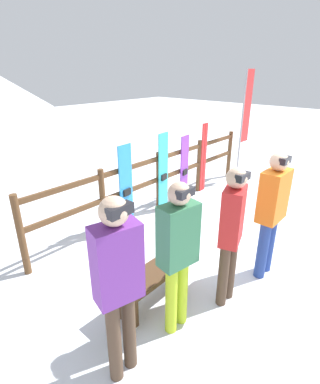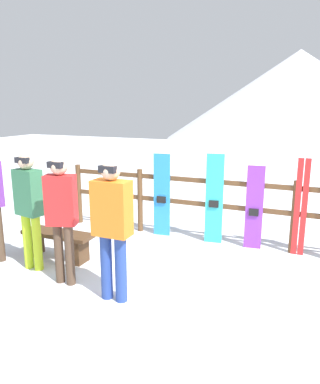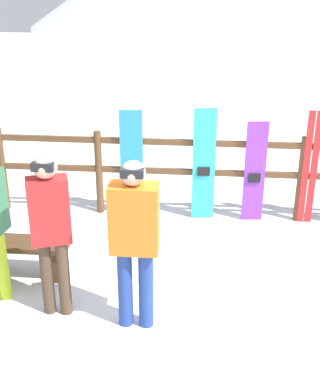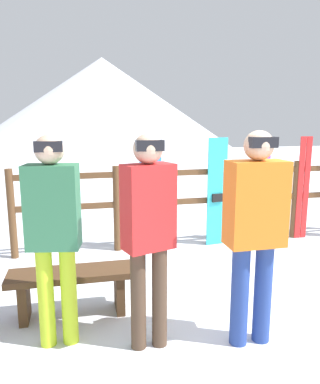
{
  "view_description": "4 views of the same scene",
  "coord_description": "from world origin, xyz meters",
  "px_view_note": "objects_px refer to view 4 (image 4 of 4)",
  "views": [
    {
      "loc": [
        -4.16,
        -1.79,
        2.7
      ],
      "look_at": [
        -0.89,
        1.12,
        0.89
      ],
      "focal_mm": 28.0,
      "sensor_mm": 36.0,
      "label": 1
    },
    {
      "loc": [
        1.66,
        -4.27,
        2.41
      ],
      "look_at": [
        -0.68,
        1.24,
        1.0
      ],
      "focal_mm": 35.0,
      "sensor_mm": 36.0,
      "label": 2
    },
    {
      "loc": [
        0.08,
        -4.88,
        3.45
      ],
      "look_at": [
        -0.44,
        0.95,
        0.8
      ],
      "focal_mm": 50.0,
      "sensor_mm": 36.0,
      "label": 3
    },
    {
      "loc": [
        -1.91,
        -3.16,
        1.85
      ],
      "look_at": [
        -1.01,
        0.88,
        1.04
      ],
      "focal_mm": 35.0,
      "sensor_mm": 36.0,
      "label": 4
    }
  ],
  "objects_px": {
    "bench": "(72,283)",
    "snowboard_blue": "(151,197)",
    "person_orange": "(255,224)",
    "snowboard_purple": "(260,196)",
    "person_plaid_green": "(54,226)",
    "snowboard_cyan": "(217,192)",
    "ski_pair_red": "(303,188)",
    "person_red": "(149,225)"
  },
  "relations": [
    {
      "from": "person_red",
      "to": "snowboard_blue",
      "type": "height_order",
      "value": "person_red"
    },
    {
      "from": "bench",
      "to": "ski_pair_red",
      "type": "distance_m",
      "value": 3.89
    },
    {
      "from": "person_red",
      "to": "snowboard_blue",
      "type": "distance_m",
      "value": 2.37
    },
    {
      "from": "bench",
      "to": "snowboard_cyan",
      "type": "height_order",
      "value": "snowboard_cyan"
    },
    {
      "from": "person_orange",
      "to": "ski_pair_red",
      "type": "height_order",
      "value": "person_orange"
    },
    {
      "from": "person_plaid_green",
      "to": "person_red",
      "type": "relative_size",
      "value": 0.99
    },
    {
      "from": "snowboard_cyan",
      "to": "ski_pair_red",
      "type": "height_order",
      "value": "ski_pair_red"
    },
    {
      "from": "person_orange",
      "to": "snowboard_purple",
      "type": "relative_size",
      "value": 1.24
    },
    {
      "from": "person_orange",
      "to": "snowboard_cyan",
      "type": "height_order",
      "value": "person_orange"
    },
    {
      "from": "snowboard_blue",
      "to": "ski_pair_red",
      "type": "xyz_separation_m",
      "value": [
        2.4,
        0.0,
        0.03
      ]
    },
    {
      "from": "person_orange",
      "to": "person_red",
      "type": "distance_m",
      "value": 0.85
    },
    {
      "from": "person_red",
      "to": "snowboard_purple",
      "type": "relative_size",
      "value": 1.22
    },
    {
      "from": "snowboard_purple",
      "to": "ski_pair_red",
      "type": "height_order",
      "value": "ski_pair_red"
    },
    {
      "from": "person_red",
      "to": "snowboard_blue",
      "type": "xyz_separation_m",
      "value": [
        0.47,
        2.31,
        -0.27
      ]
    },
    {
      "from": "person_plaid_green",
      "to": "ski_pair_red",
      "type": "bearing_deg",
      "value": 30.41
    },
    {
      "from": "snowboard_blue",
      "to": "person_red",
      "type": "bearing_deg",
      "value": -101.49
    },
    {
      "from": "person_orange",
      "to": "ski_pair_red",
      "type": "xyz_separation_m",
      "value": [
        2.04,
        2.43,
        -0.23
      ]
    },
    {
      "from": "person_orange",
      "to": "snowboard_purple",
      "type": "xyz_separation_m",
      "value": [
        1.31,
        2.43,
        -0.31
      ]
    },
    {
      "from": "person_orange",
      "to": "person_red",
      "type": "relative_size",
      "value": 1.01
    },
    {
      "from": "bench",
      "to": "snowboard_blue",
      "type": "bearing_deg",
      "value": 56.91
    },
    {
      "from": "person_red",
      "to": "person_plaid_green",
      "type": "bearing_deg",
      "value": 164.6
    },
    {
      "from": "person_orange",
      "to": "snowboard_blue",
      "type": "bearing_deg",
      "value": 98.6
    },
    {
      "from": "person_orange",
      "to": "snowboard_purple",
      "type": "distance_m",
      "value": 2.78
    },
    {
      "from": "person_plaid_green",
      "to": "snowboard_cyan",
      "type": "distance_m",
      "value": 3.04
    },
    {
      "from": "person_plaid_green",
      "to": "snowboard_cyan",
      "type": "xyz_separation_m",
      "value": [
        2.18,
        2.11,
        -0.23
      ]
    },
    {
      "from": "person_orange",
      "to": "snowboard_cyan",
      "type": "relative_size",
      "value": 1.11
    },
    {
      "from": "person_plaid_green",
      "to": "person_red",
      "type": "bearing_deg",
      "value": -15.4
    },
    {
      "from": "bench",
      "to": "snowboard_purple",
      "type": "bearing_deg",
      "value": 31.03
    },
    {
      "from": "person_plaid_green",
      "to": "snowboard_blue",
      "type": "xyz_separation_m",
      "value": [
        1.19,
        2.11,
        -0.26
      ]
    },
    {
      "from": "bench",
      "to": "person_red",
      "type": "relative_size",
      "value": 0.68
    },
    {
      "from": "bench",
      "to": "person_orange",
      "type": "distance_m",
      "value": 1.78
    },
    {
      "from": "ski_pair_red",
      "to": "snowboard_purple",
      "type": "bearing_deg",
      "value": -179.73
    },
    {
      "from": "bench",
      "to": "person_plaid_green",
      "type": "distance_m",
      "value": 0.84
    },
    {
      "from": "snowboard_purple",
      "to": "ski_pair_red",
      "type": "distance_m",
      "value": 0.73
    },
    {
      "from": "snowboard_purple",
      "to": "snowboard_blue",
      "type": "bearing_deg",
      "value": 180.0
    },
    {
      "from": "ski_pair_red",
      "to": "snowboard_blue",
      "type": "bearing_deg",
      "value": -179.92
    },
    {
      "from": "person_orange",
      "to": "snowboard_cyan",
      "type": "xyz_separation_m",
      "value": [
        0.62,
        2.43,
        -0.23
      ]
    },
    {
      "from": "person_plaid_green",
      "to": "snowboard_blue",
      "type": "height_order",
      "value": "person_plaid_green"
    },
    {
      "from": "person_plaid_green",
      "to": "snowboard_purple",
      "type": "bearing_deg",
      "value": 36.28
    },
    {
      "from": "person_plaid_green",
      "to": "bench",
      "type": "bearing_deg",
      "value": 76.06
    },
    {
      "from": "snowboard_purple",
      "to": "snowboard_cyan",
      "type": "bearing_deg",
      "value": 179.99
    },
    {
      "from": "bench",
      "to": "snowboard_purple",
      "type": "distance_m",
      "value": 3.25
    }
  ]
}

